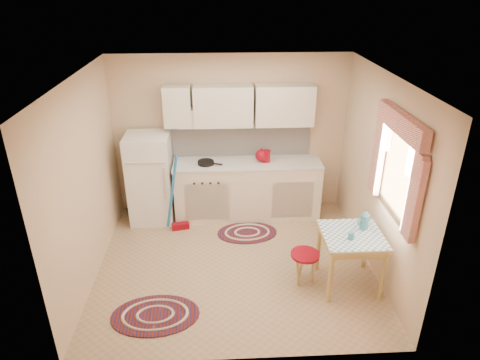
# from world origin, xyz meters

# --- Properties ---
(room_shell) EXTENTS (3.64, 3.60, 2.52)m
(room_shell) POSITION_xyz_m (0.16, 0.24, 1.60)
(room_shell) COLOR tan
(room_shell) RESTS_ON ground
(fridge) EXTENTS (0.65, 0.60, 1.40)m
(fridge) POSITION_xyz_m (-1.24, 1.25, 0.70)
(fridge) COLOR white
(fridge) RESTS_ON ground
(broom) EXTENTS (0.30, 0.17, 1.20)m
(broom) POSITION_xyz_m (-0.80, 0.90, 0.60)
(broom) COLOR blue
(broom) RESTS_ON ground
(base_cabinets) EXTENTS (2.25, 0.60, 0.88)m
(base_cabinets) POSITION_xyz_m (0.25, 1.30, 0.44)
(base_cabinets) COLOR silver
(base_cabinets) RESTS_ON ground
(countertop) EXTENTS (2.27, 0.62, 0.04)m
(countertop) POSITION_xyz_m (0.25, 1.30, 0.90)
(countertop) COLOR silver
(countertop) RESTS_ON base_cabinets
(frying_pan) EXTENTS (0.32, 0.32, 0.05)m
(frying_pan) POSITION_xyz_m (-0.39, 1.25, 0.94)
(frying_pan) COLOR black
(frying_pan) RESTS_ON countertop
(red_kettle) EXTENTS (0.26, 0.24, 0.21)m
(red_kettle) POSITION_xyz_m (0.46, 1.30, 1.02)
(red_kettle) COLOR maroon
(red_kettle) RESTS_ON countertop
(red_canister) EXTENTS (0.15, 0.15, 0.16)m
(red_canister) POSITION_xyz_m (0.53, 1.30, 1.00)
(red_canister) COLOR maroon
(red_canister) RESTS_ON countertop
(table) EXTENTS (0.72, 0.72, 0.72)m
(table) POSITION_xyz_m (1.38, -0.49, 0.36)
(table) COLOR tan
(table) RESTS_ON ground
(stool) EXTENTS (0.39, 0.39, 0.42)m
(stool) POSITION_xyz_m (0.85, -0.42, 0.21)
(stool) COLOR maroon
(stool) RESTS_ON ground
(coffee_pot) EXTENTS (0.16, 0.15, 0.26)m
(coffee_pot) POSITION_xyz_m (1.55, -0.37, 0.85)
(coffee_pot) COLOR teal
(coffee_pot) RESTS_ON table
(mug) EXTENTS (0.09, 0.09, 0.10)m
(mug) POSITION_xyz_m (1.33, -0.59, 0.77)
(mug) COLOR teal
(mug) RESTS_ON table
(rug_center) EXTENTS (0.93, 0.65, 0.02)m
(rug_center) POSITION_xyz_m (0.21, 0.73, 0.01)
(rug_center) COLOR maroon
(rug_center) RESTS_ON ground
(rug_left) EXTENTS (1.03, 0.71, 0.02)m
(rug_left) POSITION_xyz_m (-0.95, -0.95, 0.01)
(rug_left) COLOR maroon
(rug_left) RESTS_ON ground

